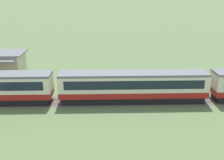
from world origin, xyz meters
The scene contains 2 objects.
passenger_train centered at (-21.29, -0.92, 2.25)m, with size 102.00×3.22×4.06m.
railway_track centered at (-24.44, -0.92, 0.01)m, with size 173.07×3.60×0.04m.
Camera 1 is at (-25.42, -35.89, 14.84)m, focal length 45.00 mm.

